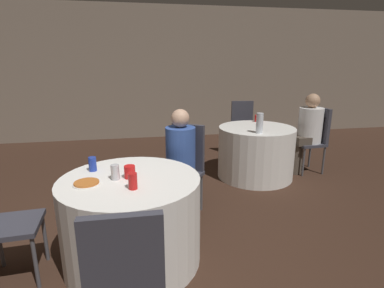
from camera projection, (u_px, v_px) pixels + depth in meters
name	position (u px, v px, depth m)	size (l,w,h in m)	color
ground_plane	(125.00, 263.00, 2.54)	(16.00, 16.00, 0.00)	#382319
wall_back	(127.00, 74.00, 6.37)	(16.00, 0.06, 2.80)	gray
table_near	(132.00, 220.00, 2.50)	(1.14, 1.14, 0.74)	white
table_far	(256.00, 152.00, 4.37)	(1.09, 1.09, 0.74)	white
chair_near_northeast	(185.00, 161.00, 3.30)	(0.56, 0.56, 0.99)	#383842
chair_near_south	(126.00, 280.00, 1.50)	(0.40, 0.41, 0.99)	#383842
chair_far_east	(315.00, 134.00, 4.54)	(0.43, 0.42, 0.99)	#383842
chair_far_north	(243.00, 125.00, 5.25)	(0.45, 0.46, 0.99)	#383842
person_blue_shirt	(177.00, 165.00, 3.15)	(0.44, 0.46, 1.18)	#4C4238
person_white_shirt	(306.00, 133.00, 4.49)	(0.51, 0.36, 1.20)	#4C4238
pizza_plate_near	(87.00, 183.00, 2.28)	(0.21, 0.21, 0.02)	white
soda_can_blue	(93.00, 164.00, 2.55)	(0.07, 0.07, 0.12)	#1E38A5
soda_can_silver	(115.00, 172.00, 2.36)	(0.07, 0.07, 0.12)	silver
soda_can_red	(133.00, 181.00, 2.18)	(0.07, 0.07, 0.12)	red
cup_near	(130.00, 172.00, 2.39)	(0.09, 0.09, 0.10)	red
bottle_far	(260.00, 123.00, 3.90)	(0.09, 0.09, 0.27)	silver
cup_far	(258.00, 118.00, 4.68)	(0.09, 0.09, 0.10)	red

